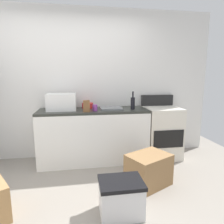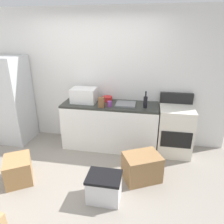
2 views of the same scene
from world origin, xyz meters
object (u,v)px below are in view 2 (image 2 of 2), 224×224
Objects in this scene: microwave at (84,95)px; cardboard_box_medium at (18,170)px; stove_oven at (175,130)px; cardboard_box_large at (142,167)px; refrigerator at (10,100)px; storage_bin at (104,187)px; knife_block at (101,102)px; mixing_bowl at (107,99)px; coffee_mug at (110,104)px; wine_bottle at (145,102)px.

cardboard_box_medium is (-0.69, -1.29, -0.84)m from microwave.
stove_oven is 1.09m from cardboard_box_large.
stove_oven is 2.03× the size of cardboard_box_large.
refrigerator reaches higher than stove_oven.
stove_oven is 1.77m from storage_bin.
knife_block is 0.95× the size of mixing_bowl.
coffee_mug is 0.15m from knife_block.
mixing_bowl is 1.96m from cardboard_box_medium.
mixing_bowl is at bearing 161.51° from wine_bottle.
stove_oven is 5.79× the size of mixing_bowl.
storage_bin is at bearing -82.56° from coffee_mug.
refrigerator reaches higher than mixing_bowl.
microwave is at bearing 142.02° from cardboard_box_large.
cardboard_box_medium is at bearing -135.24° from knife_block.
stove_oven is (3.27, 0.06, -0.40)m from refrigerator.
wine_bottle is 1.67× the size of knife_block.
refrigerator is 1.98m from mixing_bowl.
stove_oven reaches higher than cardboard_box_medium.
knife_block is 1.31m from cardboard_box_large.
storage_bin is (1.38, -0.14, -0.00)m from cardboard_box_medium.
wine_bottle is 0.78m from mixing_bowl.
cardboard_box_large is at bearing -54.41° from mixing_bowl.
knife_block reaches higher than cardboard_box_large.
knife_block is at bearing 138.36° from cardboard_box_large.
coffee_mug reaches higher than cardboard_box_medium.
microwave is 1.69m from cardboard_box_medium.
cardboard_box_medium is 1.38m from storage_bin.
coffee_mug is at bearing -70.73° from mixing_bowl.
stove_oven is 3.67× the size of wine_bottle.
cardboard_box_medium is at bearing -117.98° from microwave.
knife_block reaches higher than coffee_mug.
storage_bin is at bearing -133.59° from cardboard_box_large.
mixing_bowl is at bearing 173.42° from stove_oven.
stove_oven is 2.39× the size of microwave.
stove_oven is 0.79m from wine_bottle.
coffee_mug is at bearing -172.95° from stove_oven.
coffee_mug is 0.18× the size of cardboard_box_large.
stove_oven is 1.82m from microwave.
microwave is (1.54, 0.07, 0.17)m from refrigerator.
storage_bin is (0.16, -1.26, -0.76)m from coffee_mug.
cardboard_box_large is 1.90m from cardboard_box_medium.
knife_block is at bearing -29.42° from microwave.
refrigerator is at bearing -177.35° from microwave.
coffee_mug is 0.53× the size of mixing_bowl.
microwave is 1.00× the size of storage_bin.
cardboard_box_medium is at bearing -54.92° from refrigerator.
storage_bin is at bearing -5.71° from cardboard_box_medium.
cardboard_box_medium is at bearing -152.19° from stove_oven.
wine_bottle is at bearing -0.87° from refrigerator.
cardboard_box_medium is at bearing -147.49° from wine_bottle.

